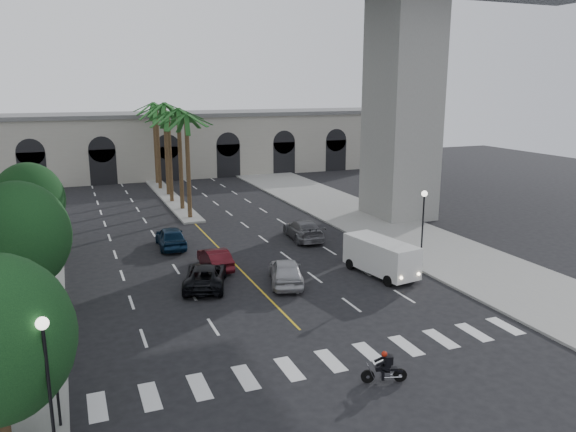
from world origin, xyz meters
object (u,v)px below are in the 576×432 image
Objects in this scene: car_d at (303,230)px; cargo_van at (381,256)px; car_b at (215,259)px; lamp_post_left_far at (53,226)px; lamp_post_left_near at (48,382)px; car_a at (286,271)px; traffic_signal_far at (55,322)px; pedestrian_a at (53,325)px; car_c at (205,276)px; traffic_signal_near at (55,365)px; motorcycle_rider at (386,368)px; pedestrian_b at (35,342)px; lamp_post_right at (423,222)px; car_e at (171,237)px.

car_d is 0.95× the size of cargo_van.
lamp_post_left_far is at bearing -17.35° from car_b.
lamp_post_left_far is at bearing 90.00° from lamp_post_left_near.
cargo_van reaches higher than car_a.
car_a is at bearing 66.41° from car_d.
pedestrian_a is (-0.20, 3.04, -1.38)m from traffic_signal_far.
car_c reaches higher than car_b.
traffic_signal_near is at bearing 74.66° from car_c.
traffic_signal_near is 12.83m from motorcycle_rider.
cargo_van reaches higher than car_b.
traffic_signal_far is at bearing 48.71° from car_b.
traffic_signal_far reaches higher than motorcycle_rider.
car_b is (-2.80, 17.14, 0.07)m from motorcycle_rider.
car_d is (18.38, 22.74, -2.43)m from lamp_post_left_near.
pedestrian_b reaches higher than car_c.
pedestrian_b is (-9.32, -7.08, 0.43)m from car_c.
car_d is at bearing 5.41° from lamp_post_left_far.
car_c is at bearing 172.25° from lamp_post_right.
pedestrian_a is at bearing 50.85° from car_c.
traffic_signal_near is at bearing -161.25° from cargo_van.
lamp_post_right is 14.68m from car_c.
traffic_signal_far is 0.64× the size of cargo_van.
cargo_van is 2.89× the size of pedestrian_b.
pedestrian_b is at bearing 96.19° from lamp_post_left_near.
car_e is at bearing -47.27° from car_a.
lamp_post_right is 1.47× the size of traffic_signal_near.
car_b is (9.80, 15.62, -1.80)m from traffic_signal_near.
lamp_post_right is at bearing 144.50° from car_e.
lamp_post_left_far is at bearing 125.07° from pedestrian_b.
car_a reaches higher than motorcycle_rider.
lamp_post_right is 1.25× the size of car_b.
traffic_signal_near is at bearing -41.13° from pedestrian_b.
car_b is at bearing 49.87° from traffic_signal_far.
motorcycle_rider is at bearing 11.85° from pedestrian_b.
traffic_signal_far is at bearing -171.19° from cargo_van.
lamp_post_left_near and lamp_post_left_far have the same top height.
traffic_signal_far is 12.03m from car_c.
lamp_post_left_near is 25.68m from car_e.
car_b is at bearing 108.61° from car_e.
car_e is at bearing 71.64° from lamp_post_left_near.
car_a is 0.88× the size of car_d.
car_c is 12.61m from car_d.
car_c is at bearing 56.10° from traffic_signal_near.
traffic_signal_far is at bearing -104.54° from pedestrian_a.
lamp_post_right is at bearing 24.82° from traffic_signal_near.
pedestrian_b is at bearing -175.56° from cargo_van.
traffic_signal_far is 0.75× the size of car_e.
lamp_post_left_near is 26.25m from lamp_post_right.
pedestrian_a is (-13.35, -4.04, 0.31)m from car_a.
lamp_post_right is 18.71m from car_e.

